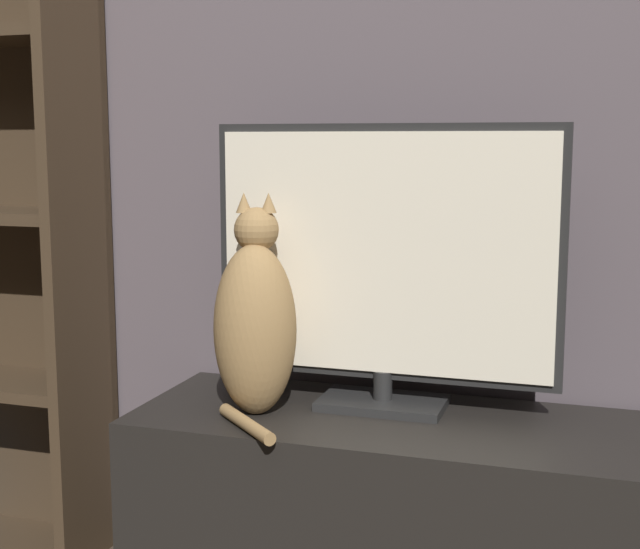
# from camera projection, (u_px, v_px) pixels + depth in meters

# --- Properties ---
(wall_back) EXTENTS (4.80, 0.05, 2.60)m
(wall_back) POSITION_uv_depth(u_px,v_px,m) (427.00, 64.00, 2.12)
(wall_back) COLOR #564C51
(wall_back) RESTS_ON ground_plane
(tv_stand) EXTENTS (1.18, 0.46, 0.51)m
(tv_stand) POSITION_uv_depth(u_px,v_px,m) (395.00, 527.00, 2.01)
(tv_stand) COLOR black
(tv_stand) RESTS_ON ground_plane
(tv) EXTENTS (0.80, 0.17, 0.65)m
(tv) POSITION_uv_depth(u_px,v_px,m) (384.00, 263.00, 2.01)
(tv) COLOR black
(tv) RESTS_ON tv_stand
(cat) EXTENTS (0.23, 0.31, 0.50)m
(cat) POSITION_uv_depth(u_px,v_px,m) (255.00, 323.00, 1.99)
(cat) COLOR #997547
(cat) RESTS_ON tv_stand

